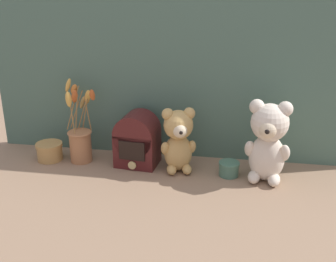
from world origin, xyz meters
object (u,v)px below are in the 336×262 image
at_px(vintage_radio, 137,140).
at_px(decorative_tin_short, 229,169).
at_px(decorative_tin_tall, 50,151).
at_px(teddy_bear_large, 268,140).
at_px(flower_vase, 80,138).
at_px(teddy_bear_medium, 178,139).

relative_size(vintage_radio, decorative_tin_short, 2.76).
bearing_deg(decorative_tin_tall, teddy_bear_large, -2.37).
height_order(teddy_bear_large, decorative_tin_short, teddy_bear_large).
bearing_deg(flower_vase, decorative_tin_tall, -173.78).
bearing_deg(decorative_tin_short, teddy_bear_large, -5.37).
relative_size(vintage_radio, decorative_tin_tall, 2.00).
bearing_deg(decorative_tin_short, flower_vase, 176.42).
distance_m(vintage_radio, decorative_tin_short, 0.36).
xyz_separation_m(teddy_bear_large, decorative_tin_short, (-0.13, 0.01, -0.13)).
distance_m(teddy_bear_large, decorative_tin_tall, 0.85).
xyz_separation_m(teddy_bear_large, vintage_radio, (-0.48, 0.05, -0.05)).
bearing_deg(vintage_radio, decorative_tin_tall, -177.00).
xyz_separation_m(teddy_bear_large, flower_vase, (-0.71, 0.05, -0.06)).
relative_size(teddy_bear_large, decorative_tin_tall, 2.84).
bearing_deg(teddy_bear_medium, flower_vase, 176.27).
bearing_deg(vintage_radio, teddy_bear_medium, -10.50).
bearing_deg(teddy_bear_large, teddy_bear_medium, 175.88).
distance_m(flower_vase, decorative_tin_tall, 0.14).
relative_size(teddy_bear_large, decorative_tin_short, 3.91).
xyz_separation_m(decorative_tin_tall, decorative_tin_short, (0.71, -0.02, -0.01)).
relative_size(teddy_bear_large, vintage_radio, 1.42).
distance_m(decorative_tin_tall, decorative_tin_short, 0.71).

